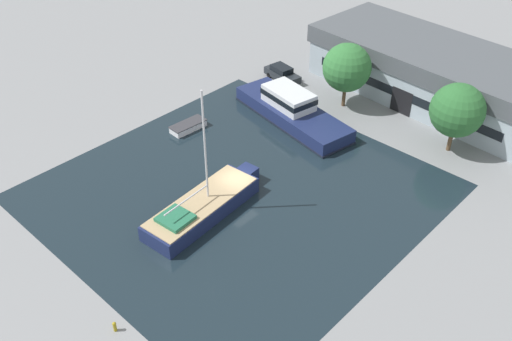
{
  "coord_description": "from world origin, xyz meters",
  "views": [
    {
      "loc": [
        26.62,
        -26.12,
        29.42
      ],
      "look_at": [
        0.0,
        2.17,
        1.0
      ],
      "focal_mm": 40.0,
      "sensor_mm": 36.0,
      "label": 1
    }
  ],
  "objects_px": {
    "warehouse_building": "(433,72)",
    "quay_tree_by_water": "(457,110)",
    "small_dinghy": "(188,126)",
    "sailboat_moored": "(203,206)",
    "quay_tree_near_building": "(347,68)",
    "parked_car": "(282,73)",
    "motor_cruiser": "(291,110)"
  },
  "relations": [
    {
      "from": "quay_tree_by_water",
      "to": "sailboat_moored",
      "type": "distance_m",
      "value": 23.86
    },
    {
      "from": "warehouse_building",
      "to": "sailboat_moored",
      "type": "relative_size",
      "value": 2.29
    },
    {
      "from": "quay_tree_by_water",
      "to": "motor_cruiser",
      "type": "bearing_deg",
      "value": -157.52
    },
    {
      "from": "quay_tree_near_building",
      "to": "sailboat_moored",
      "type": "height_order",
      "value": "sailboat_moored"
    },
    {
      "from": "parked_car",
      "to": "motor_cruiser",
      "type": "height_order",
      "value": "motor_cruiser"
    },
    {
      "from": "quay_tree_near_building",
      "to": "motor_cruiser",
      "type": "distance_m",
      "value": 6.98
    },
    {
      "from": "warehouse_building",
      "to": "quay_tree_by_water",
      "type": "bearing_deg",
      "value": -46.35
    },
    {
      "from": "quay_tree_by_water",
      "to": "sailboat_moored",
      "type": "xyz_separation_m",
      "value": [
        -9.7,
        -21.53,
        -3.41
      ]
    },
    {
      "from": "quay_tree_by_water",
      "to": "small_dinghy",
      "type": "bearing_deg",
      "value": -145.01
    },
    {
      "from": "quay_tree_near_building",
      "to": "parked_car",
      "type": "height_order",
      "value": "quay_tree_near_building"
    },
    {
      "from": "warehouse_building",
      "to": "sailboat_moored",
      "type": "height_order",
      "value": "sailboat_moored"
    },
    {
      "from": "parked_car",
      "to": "small_dinghy",
      "type": "relative_size",
      "value": 1.28
    },
    {
      "from": "quay_tree_near_building",
      "to": "small_dinghy",
      "type": "distance_m",
      "value": 16.75
    },
    {
      "from": "warehouse_building",
      "to": "small_dinghy",
      "type": "bearing_deg",
      "value": -117.67
    },
    {
      "from": "quay_tree_by_water",
      "to": "sailboat_moored",
      "type": "height_order",
      "value": "sailboat_moored"
    },
    {
      "from": "warehouse_building",
      "to": "sailboat_moored",
      "type": "bearing_deg",
      "value": -92.11
    },
    {
      "from": "warehouse_building",
      "to": "motor_cruiser",
      "type": "height_order",
      "value": "warehouse_building"
    },
    {
      "from": "small_dinghy",
      "to": "warehouse_building",
      "type": "bearing_deg",
      "value": -118.39
    },
    {
      "from": "quay_tree_by_water",
      "to": "parked_car",
      "type": "xyz_separation_m",
      "value": [
        -20.27,
        -0.02,
        -3.35
      ]
    },
    {
      "from": "warehouse_building",
      "to": "quay_tree_near_building",
      "type": "height_order",
      "value": "quay_tree_near_building"
    },
    {
      "from": "warehouse_building",
      "to": "motor_cruiser",
      "type": "bearing_deg",
      "value": -114.73
    },
    {
      "from": "warehouse_building",
      "to": "small_dinghy",
      "type": "xyz_separation_m",
      "value": [
        -13.59,
        -21.92,
        -2.46
      ]
    },
    {
      "from": "parked_car",
      "to": "motor_cruiser",
      "type": "relative_size",
      "value": 0.33
    },
    {
      "from": "quay_tree_near_building",
      "to": "sailboat_moored",
      "type": "distance_m",
      "value": 21.97
    },
    {
      "from": "quay_tree_near_building",
      "to": "small_dinghy",
      "type": "xyz_separation_m",
      "value": [
        -8.16,
        -14.09,
        -3.94
      ]
    },
    {
      "from": "sailboat_moored",
      "to": "parked_car",
      "type": "bearing_deg",
      "value": 111.32
    },
    {
      "from": "warehouse_building",
      "to": "small_dinghy",
      "type": "relative_size",
      "value": 7.18
    },
    {
      "from": "parked_car",
      "to": "quay_tree_by_water",
      "type": "bearing_deg",
      "value": 99.77
    },
    {
      "from": "motor_cruiser",
      "to": "small_dinghy",
      "type": "height_order",
      "value": "motor_cruiser"
    },
    {
      "from": "motor_cruiser",
      "to": "sailboat_moored",
      "type": "bearing_deg",
      "value": -154.27
    },
    {
      "from": "small_dinghy",
      "to": "quay_tree_near_building",
      "type": "bearing_deg",
      "value": -116.66
    },
    {
      "from": "parked_car",
      "to": "motor_cruiser",
      "type": "xyz_separation_m",
      "value": [
        6.25,
        -5.78,
        0.28
      ]
    }
  ]
}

